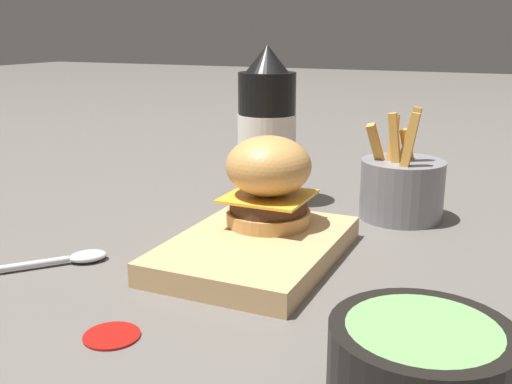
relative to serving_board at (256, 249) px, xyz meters
The scene contains 8 objects.
ground_plane 0.03m from the serving_board, 13.41° to the right, with size 6.00×6.00×0.00m, color #5B5651.
serving_board is the anchor object (origin of this frame).
burger 0.08m from the serving_board, ahead, with size 0.09×0.09×0.10m.
ketchup_bottle 0.23m from the serving_board, 20.43° to the left, with size 0.08×0.08×0.22m.
fries_basket 0.24m from the serving_board, 27.66° to the right, with size 0.11×0.11×0.14m.
side_bowl 0.28m from the serving_board, 134.74° to the right, with size 0.12×0.12×0.06m.
spoon 0.21m from the serving_board, 119.16° to the left, with size 0.14×0.13×0.01m.
ketchup_puddle 0.20m from the serving_board, 169.67° to the left, with size 0.05×0.05×0.00m.
Camera 1 is at (-0.57, -0.24, 0.24)m, focal length 42.00 mm.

